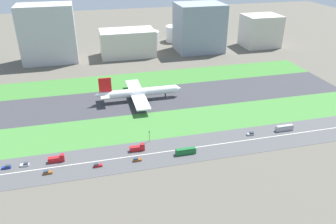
# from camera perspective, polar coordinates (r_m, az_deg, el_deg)

# --- Properties ---
(ground_plane) EXTENTS (800.00, 800.00, 0.00)m
(ground_plane) POSITION_cam_1_polar(r_m,az_deg,el_deg) (256.21, -0.21, 2.56)
(ground_plane) COLOR #5B564C
(runway) EXTENTS (280.00, 46.00, 0.10)m
(runway) POSITION_cam_1_polar(r_m,az_deg,el_deg) (256.19, -0.21, 2.57)
(runway) COLOR #38383D
(runway) RESTS_ON ground_plane
(grass_median_north) EXTENTS (280.00, 36.00, 0.10)m
(grass_median_north) POSITION_cam_1_polar(r_m,az_deg,el_deg) (293.12, -2.16, 5.75)
(grass_median_north) COLOR #3D7A33
(grass_median_north) RESTS_ON ground_plane
(grass_median_south) EXTENTS (280.00, 36.00, 0.10)m
(grass_median_south) POSITION_cam_1_polar(r_m,az_deg,el_deg) (220.70, 2.37, -1.65)
(grass_median_south) COLOR #427F38
(grass_median_south) RESTS_ON ground_plane
(highway) EXTENTS (280.00, 28.00, 0.10)m
(highway) POSITION_cam_1_polar(r_m,az_deg,el_deg) (194.52, 5.04, -5.99)
(highway) COLOR #4C4C4F
(highway) RESTS_ON ground_plane
(highway_centerline) EXTENTS (266.00, 0.50, 0.01)m
(highway_centerline) POSITION_cam_1_polar(r_m,az_deg,el_deg) (194.49, 5.04, -5.98)
(highway_centerline) COLOR silver
(highway_centerline) RESTS_ON highway
(airliner) EXTENTS (65.00, 56.00, 19.70)m
(airliner) POSITION_cam_1_polar(r_m,az_deg,el_deg) (249.70, -5.21, 3.34)
(airliner) COLOR white
(airliner) RESTS_ON runway
(truck_0) EXTENTS (8.40, 2.50, 4.00)m
(truck_0) POSITION_cam_1_polar(r_m,az_deg,el_deg) (190.62, -18.44, -7.61)
(truck_0) COLOR #B2191E
(truck_0) RESTS_ON highway
(car_1) EXTENTS (4.40, 1.80, 2.00)m
(car_1) POSITION_cam_1_polar(r_m,az_deg,el_deg) (193.52, -23.21, -8.23)
(car_1) COLOR silver
(car_1) RESTS_ON highway
(bus_0) EXTENTS (11.60, 2.50, 3.50)m
(bus_0) POSITION_cam_1_polar(r_m,az_deg,el_deg) (221.80, 19.24, -2.59)
(bus_0) COLOR #99999E
(bus_0) RESTS_ON highway
(car_3) EXTENTS (4.40, 1.80, 2.00)m
(car_3) POSITION_cam_1_polar(r_m,az_deg,el_deg) (211.15, 13.92, -3.63)
(car_3) COLOR #99999E
(car_3) RESTS_ON highway
(car_4) EXTENTS (4.40, 1.80, 2.00)m
(car_4) POSITION_cam_1_polar(r_m,az_deg,el_deg) (195.46, -25.81, -8.44)
(car_4) COLOR navy
(car_4) RESTS_ON highway
(car_2) EXTENTS (4.40, 1.80, 2.00)m
(car_2) POSITION_cam_1_polar(r_m,az_deg,el_deg) (183.34, -19.88, -9.66)
(car_2) COLOR brown
(car_2) RESTS_ON highway
(truck_1) EXTENTS (8.40, 2.50, 4.00)m
(truck_1) POSITION_cam_1_polar(r_m,az_deg,el_deg) (190.74, -5.20, -6.15)
(truck_1) COLOR #B2191E
(truck_1) RESTS_ON highway
(bus_1) EXTENTS (11.60, 2.50, 3.50)m
(bus_1) POSITION_cam_1_polar(r_m,az_deg,el_deg) (187.23, 3.04, -6.70)
(bus_1) COLOR #19662D
(bus_1) RESTS_ON highway
(car_6) EXTENTS (4.40, 1.80, 2.00)m
(car_6) POSITION_cam_1_polar(r_m,az_deg,el_deg) (181.53, -11.92, -8.87)
(car_6) COLOR #B2191E
(car_6) RESTS_ON highway
(car_0) EXTENTS (4.40, 1.80, 2.00)m
(car_0) POSITION_cam_1_polar(r_m,az_deg,el_deg) (182.68, -5.30, -8.08)
(car_0) COLOR brown
(car_0) RESTS_ON highway
(traffic_light) EXTENTS (0.36, 0.50, 7.20)m
(traffic_light) POSITION_cam_1_polar(r_m,az_deg,el_deg) (197.23, -3.21, -3.97)
(traffic_light) COLOR #4C4C51
(traffic_light) RESTS_ON highway
(terminal_building) EXTENTS (51.51, 31.59, 54.97)m
(terminal_building) POSITION_cam_1_polar(r_m,az_deg,el_deg) (351.15, -19.80, 12.46)
(terminal_building) COLOR #B2B2B7
(terminal_building) RESTS_ON ground_plane
(hangar_building) EXTENTS (55.17, 31.62, 26.80)m
(hangar_building) POSITION_cam_1_polar(r_m,az_deg,el_deg) (355.54, -6.91, 11.62)
(hangar_building) COLOR beige
(hangar_building) RESTS_ON ground_plane
(office_tower) EXTENTS (48.93, 39.08, 49.89)m
(office_tower) POSITION_cam_1_polar(r_m,az_deg,el_deg) (370.31, 5.33, 14.14)
(office_tower) COLOR gray
(office_tower) RESTS_ON ground_plane
(cargo_warehouse) EXTENTS (39.38, 32.24, 34.74)m
(cargo_warehouse) POSITION_cam_1_polar(r_m,az_deg,el_deg) (401.91, 15.50, 13.20)
(cargo_warehouse) COLOR beige
(cargo_warehouse) RESTS_ON ground_plane
(fuel_tank_west) EXTENTS (21.32, 21.32, 12.14)m
(fuel_tank_west) POSITION_cam_1_polar(r_m,az_deg,el_deg) (400.65, -7.75, 12.20)
(fuel_tank_west) COLOR silver
(fuel_tank_west) RESTS_ON ground_plane
(fuel_tank_centre) EXTENTS (22.67, 22.67, 13.36)m
(fuel_tank_centre) POSITION_cam_1_polar(r_m,az_deg,el_deg) (405.18, -3.18, 12.65)
(fuel_tank_centre) COLOR silver
(fuel_tank_centre) RESTS_ON ground_plane
(fuel_tank_east) EXTENTS (23.61, 23.61, 17.86)m
(fuel_tank_east) POSITION_cam_1_polar(r_m,az_deg,el_deg) (411.76, 1.30, 13.23)
(fuel_tank_east) COLOR silver
(fuel_tank_east) RESTS_ON ground_plane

